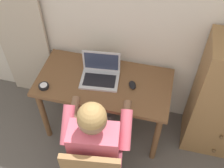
# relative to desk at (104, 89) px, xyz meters

# --- Properties ---
(wall_back) EXTENTS (4.80, 0.05, 2.50)m
(wall_back) POSITION_rel_desk_xyz_m (0.26, 0.37, 0.63)
(wall_back) COLOR beige
(wall_back) RESTS_ON ground_plane
(curtain_panel) EXTENTS (0.54, 0.03, 2.25)m
(curtain_panel) POSITION_rel_desk_xyz_m (-0.93, 0.30, 0.51)
(curtain_panel) COLOR #BCAD99
(curtain_panel) RESTS_ON ground_plane
(desk) EXTENTS (1.22, 0.61, 0.72)m
(desk) POSITION_rel_desk_xyz_m (0.00, 0.00, 0.00)
(desk) COLOR brown
(desk) RESTS_ON ground_plane
(chair) EXTENTS (0.47, 0.46, 0.89)m
(chair) POSITION_rel_desk_xyz_m (0.11, -0.72, -0.11)
(chair) COLOR brown
(chair) RESTS_ON ground_plane
(person_seated) EXTENTS (0.58, 0.62, 1.21)m
(person_seated) POSITION_rel_desk_xyz_m (0.09, -0.54, 0.07)
(person_seated) COLOR #4C4C4C
(person_seated) RESTS_ON ground_plane
(laptop) EXTENTS (0.37, 0.29, 0.24)m
(laptop) POSITION_rel_desk_xyz_m (-0.04, 0.04, 0.16)
(laptop) COLOR #B7BABF
(laptop) RESTS_ON desk
(computer_mouse) EXTENTS (0.09, 0.12, 0.03)m
(computer_mouse) POSITION_rel_desk_xyz_m (0.26, 0.00, 0.12)
(computer_mouse) COLOR black
(computer_mouse) RESTS_ON desk
(desk_clock) EXTENTS (0.09, 0.09, 0.03)m
(desk_clock) POSITION_rel_desk_xyz_m (-0.50, -0.19, 0.12)
(desk_clock) COLOR black
(desk_clock) RESTS_ON desk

